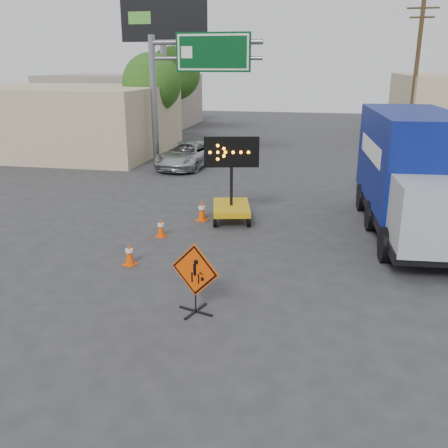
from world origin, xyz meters
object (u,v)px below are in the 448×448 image
(construction_sign, at_px, (195,277))
(pickup_truck, at_px, (187,155))
(box_truck, at_px, (412,180))
(arrow_board, at_px, (231,202))

(construction_sign, height_order, pickup_truck, construction_sign)
(construction_sign, height_order, box_truck, box_truck)
(construction_sign, distance_m, box_truck, 8.79)
(pickup_truck, bearing_deg, construction_sign, -66.95)
(construction_sign, bearing_deg, box_truck, 70.17)
(construction_sign, distance_m, arrow_board, 6.96)
(construction_sign, height_order, arrow_board, arrow_board)
(construction_sign, relative_size, arrow_board, 0.55)
(construction_sign, bearing_deg, pickup_truck, 124.90)
(construction_sign, relative_size, box_truck, 0.20)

